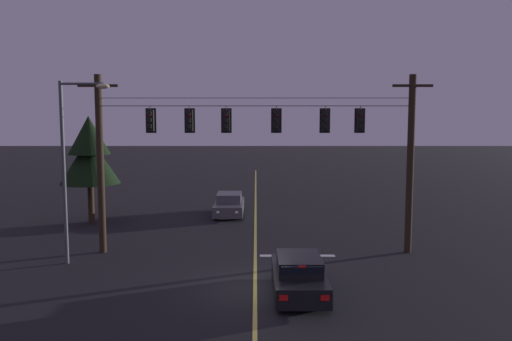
{
  "coord_description": "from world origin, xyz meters",
  "views": [
    {
      "loc": [
        0.03,
        -18.31,
        6.28
      ],
      "look_at": [
        0.0,
        5.98,
        3.7
      ],
      "focal_mm": 36.13,
      "sensor_mm": 36.0,
      "label": 1
    }
  ],
  "objects_px": {
    "traffic_light_left_inner": "(190,121)",
    "car_oncoming_lead": "(230,205)",
    "traffic_light_far_right": "(361,121)",
    "car_waiting_near_lane": "(299,276)",
    "tree_verge_near": "(90,153)",
    "traffic_light_centre": "(227,121)",
    "traffic_light_leftmost": "(151,121)",
    "traffic_light_rightmost": "(326,121)",
    "traffic_light_right_inner": "(277,121)",
    "street_lamp_corner": "(72,155)"
  },
  "relations": [
    {
      "from": "traffic_light_left_inner",
      "to": "car_oncoming_lead",
      "type": "distance_m",
      "value": 10.63
    },
    {
      "from": "traffic_light_far_right",
      "to": "car_waiting_near_lane",
      "type": "height_order",
      "value": "traffic_light_far_right"
    },
    {
      "from": "car_waiting_near_lane",
      "to": "tree_verge_near",
      "type": "height_order",
      "value": "tree_verge_near"
    },
    {
      "from": "traffic_light_centre",
      "to": "traffic_light_leftmost",
      "type": "bearing_deg",
      "value": 180.0
    },
    {
      "from": "car_waiting_near_lane",
      "to": "car_oncoming_lead",
      "type": "height_order",
      "value": "same"
    },
    {
      "from": "traffic_light_leftmost",
      "to": "traffic_light_rightmost",
      "type": "xyz_separation_m",
      "value": [
        7.89,
        0.0,
        0.0
      ]
    },
    {
      "from": "traffic_light_right_inner",
      "to": "traffic_light_rightmost",
      "type": "bearing_deg",
      "value": 0.0
    },
    {
      "from": "traffic_light_rightmost",
      "to": "tree_verge_near",
      "type": "xyz_separation_m",
      "value": [
        -12.88,
        6.75,
        -1.97
      ]
    },
    {
      "from": "traffic_light_centre",
      "to": "traffic_light_far_right",
      "type": "distance_m",
      "value": 6.05
    },
    {
      "from": "traffic_light_leftmost",
      "to": "traffic_light_centre",
      "type": "xyz_separation_m",
      "value": [
        3.42,
        0.0,
        0.0
      ]
    },
    {
      "from": "traffic_light_centre",
      "to": "car_oncoming_lead",
      "type": "height_order",
      "value": "traffic_light_centre"
    },
    {
      "from": "tree_verge_near",
      "to": "traffic_light_far_right",
      "type": "bearing_deg",
      "value": -25.03
    },
    {
      "from": "traffic_light_rightmost",
      "to": "traffic_light_left_inner",
      "type": "bearing_deg",
      "value": 180.0
    },
    {
      "from": "traffic_light_left_inner",
      "to": "street_lamp_corner",
      "type": "height_order",
      "value": "street_lamp_corner"
    },
    {
      "from": "traffic_light_right_inner",
      "to": "traffic_light_far_right",
      "type": "relative_size",
      "value": 1.0
    },
    {
      "from": "traffic_light_far_right",
      "to": "tree_verge_near",
      "type": "bearing_deg",
      "value": 154.97
    },
    {
      "from": "traffic_light_left_inner",
      "to": "car_oncoming_lead",
      "type": "xyz_separation_m",
      "value": [
        1.3,
        9.05,
        -5.43
      ]
    },
    {
      "from": "traffic_light_right_inner",
      "to": "traffic_light_rightmost",
      "type": "height_order",
      "value": "same"
    },
    {
      "from": "traffic_light_centre",
      "to": "street_lamp_corner",
      "type": "bearing_deg",
      "value": -164.43
    },
    {
      "from": "traffic_light_rightmost",
      "to": "traffic_light_far_right",
      "type": "relative_size",
      "value": 1.0
    },
    {
      "from": "traffic_light_left_inner",
      "to": "traffic_light_centre",
      "type": "height_order",
      "value": "same"
    },
    {
      "from": "traffic_light_left_inner",
      "to": "car_waiting_near_lane",
      "type": "height_order",
      "value": "traffic_light_left_inner"
    },
    {
      "from": "traffic_light_far_right",
      "to": "street_lamp_corner",
      "type": "bearing_deg",
      "value": -171.84
    },
    {
      "from": "traffic_light_leftmost",
      "to": "traffic_light_rightmost",
      "type": "bearing_deg",
      "value": 0.0
    },
    {
      "from": "traffic_light_rightmost",
      "to": "street_lamp_corner",
      "type": "distance_m",
      "value": 11.12
    },
    {
      "from": "traffic_light_left_inner",
      "to": "traffic_light_right_inner",
      "type": "relative_size",
      "value": 1.0
    },
    {
      "from": "traffic_light_far_right",
      "to": "street_lamp_corner",
      "type": "xyz_separation_m",
      "value": [
        -12.47,
        -1.79,
        -1.41
      ]
    },
    {
      "from": "traffic_light_leftmost",
      "to": "car_waiting_near_lane",
      "type": "distance_m",
      "value": 9.98
    },
    {
      "from": "traffic_light_leftmost",
      "to": "street_lamp_corner",
      "type": "distance_m",
      "value": 3.77
    },
    {
      "from": "traffic_light_right_inner",
      "to": "traffic_light_rightmost",
      "type": "relative_size",
      "value": 1.0
    },
    {
      "from": "traffic_light_rightmost",
      "to": "car_oncoming_lead",
      "type": "distance_m",
      "value": 11.61
    },
    {
      "from": "traffic_light_left_inner",
      "to": "street_lamp_corner",
      "type": "bearing_deg",
      "value": -159.39
    },
    {
      "from": "traffic_light_centre",
      "to": "tree_verge_near",
      "type": "distance_m",
      "value": 10.96
    },
    {
      "from": "car_waiting_near_lane",
      "to": "traffic_light_rightmost",
      "type": "bearing_deg",
      "value": 73.79
    },
    {
      "from": "traffic_light_rightmost",
      "to": "car_oncoming_lead",
      "type": "height_order",
      "value": "traffic_light_rightmost"
    },
    {
      "from": "traffic_light_leftmost",
      "to": "street_lamp_corner",
      "type": "relative_size",
      "value": 0.16
    },
    {
      "from": "traffic_light_centre",
      "to": "traffic_light_right_inner",
      "type": "xyz_separation_m",
      "value": [
        2.27,
        0.0,
        0.0
      ]
    },
    {
      "from": "traffic_light_left_inner",
      "to": "car_oncoming_lead",
      "type": "relative_size",
      "value": 0.28
    },
    {
      "from": "traffic_light_left_inner",
      "to": "tree_verge_near",
      "type": "xyz_separation_m",
      "value": [
        -6.75,
        6.75,
        -1.97
      ]
    },
    {
      "from": "car_waiting_near_lane",
      "to": "tree_verge_near",
      "type": "distance_m",
      "value": 17.03
    },
    {
      "from": "traffic_light_left_inner",
      "to": "traffic_light_right_inner",
      "type": "xyz_separation_m",
      "value": [
        3.93,
        0.0,
        0.0
      ]
    },
    {
      "from": "street_lamp_corner",
      "to": "traffic_light_far_right",
      "type": "bearing_deg",
      "value": 8.16
    },
    {
      "from": "traffic_light_leftmost",
      "to": "street_lamp_corner",
      "type": "bearing_deg",
      "value": -149.17
    },
    {
      "from": "car_waiting_near_lane",
      "to": "car_oncoming_lead",
      "type": "bearing_deg",
      "value": 102.47
    },
    {
      "from": "traffic_light_centre",
      "to": "traffic_light_rightmost",
      "type": "height_order",
      "value": "same"
    },
    {
      "from": "car_waiting_near_lane",
      "to": "tree_verge_near",
      "type": "relative_size",
      "value": 0.69
    },
    {
      "from": "traffic_light_left_inner",
      "to": "traffic_light_leftmost",
      "type": "bearing_deg",
      "value": 180.0
    },
    {
      "from": "traffic_light_right_inner",
      "to": "traffic_light_far_right",
      "type": "distance_m",
      "value": 3.78
    },
    {
      "from": "traffic_light_right_inner",
      "to": "car_waiting_near_lane",
      "type": "relative_size",
      "value": 0.28
    },
    {
      "from": "traffic_light_rightmost",
      "to": "traffic_light_far_right",
      "type": "xyz_separation_m",
      "value": [
        1.58,
        0.0,
        0.0
      ]
    }
  ]
}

